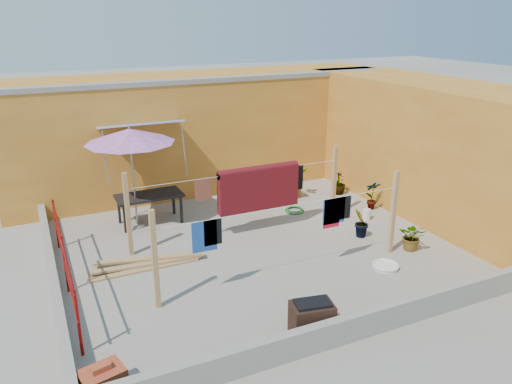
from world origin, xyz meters
The scene contains 21 objects.
ground centered at (0.00, 0.00, 0.00)m, with size 80.00×80.00×0.00m, color #9E998E.
wall_back centered at (0.50, 4.69, 1.61)m, with size 11.00×3.27×3.21m.
wall_right centered at (5.20, 0.00, 1.60)m, with size 2.40×9.00×3.20m, color orange.
parapet_front centered at (0.00, -3.58, 0.22)m, with size 8.30×0.16×0.44m, color gray.
parapet_left centered at (-4.08, 0.00, 0.22)m, with size 0.16×7.30×0.44m, color gray.
red_railing centered at (-3.85, -0.20, 0.72)m, with size 0.05×4.20×1.10m.
clothesline_rig centered at (0.39, 0.58, 1.01)m, with size 5.09×2.35×1.80m.
patio_umbrella centered at (-2.06, 2.24, 2.19)m, with size 2.66×2.66×2.44m.
outdoor_table centered at (-1.71, 2.31, 0.65)m, with size 1.56×0.81×0.73m.
brick_stack centered at (-3.70, -3.20, 0.21)m, with size 0.64×0.53×0.49m.
lumber_pile centered at (-2.33, 0.11, 0.07)m, with size 2.34×0.64×0.14m.
brazier centered at (-0.51, -3.20, 0.29)m, with size 0.73×0.55×0.59m.
white_basin centered at (1.96, -1.95, 0.05)m, with size 0.53×0.53×0.09m.
water_jug_a centered at (3.13, 0.25, 0.14)m, with size 0.20×0.20×0.31m.
water_jug_b centered at (2.07, 0.36, 0.16)m, with size 0.24×0.24×0.37m.
green_hose centered at (1.81, 1.48, 0.03)m, with size 0.50×0.50×0.07m.
plant_back_a centered at (2.33, 2.45, 0.39)m, with size 0.70×0.60×0.77m, color #1D5518.
plant_back_b centered at (3.58, 2.12, 0.34)m, with size 0.38×0.38×0.67m, color #1D5518.
plant_right_a centered at (3.70, 0.78, 0.39)m, with size 0.41×0.28×0.77m, color #1D5518.
plant_right_b centered at (2.38, -0.53, 0.35)m, with size 0.39×0.31×0.70m, color #1D5518.
plant_right_c centered at (2.99, -1.52, 0.31)m, with size 0.56×0.49×0.62m, color #1D5518.
Camera 1 is at (-4.13, -8.87, 4.76)m, focal length 35.00 mm.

